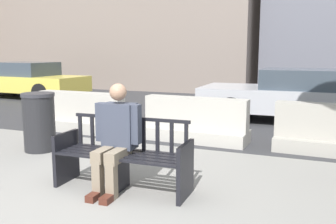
{
  "coord_description": "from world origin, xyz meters",
  "views": [
    {
      "loc": [
        2.38,
        -3.42,
        1.7
      ],
      "look_at": [
        0.17,
        1.98,
        0.75
      ],
      "focal_mm": 40.0,
      "sensor_mm": 36.0,
      "label": 1
    }
  ],
  "objects": [
    {
      "name": "car_taxi_near",
      "position": [
        -7.68,
        7.37,
        0.67
      ],
      "size": [
        4.62,
        2.02,
        1.3
      ],
      "color": "#DBC64C",
      "rests_on": "ground"
    },
    {
      "name": "street_asphalt",
      "position": [
        0.0,
        8.7,
        0.0
      ],
      "size": [
        120.0,
        12.0,
        0.01
      ],
      "primitive_type": "cube",
      "color": "#333335",
      "rests_on": "ground"
    },
    {
      "name": "trash_bin",
      "position": [
        -2.05,
        1.58,
        0.5
      ],
      "size": [
        0.56,
        0.56,
        1.0
      ],
      "color": "#232326",
      "rests_on": "ground"
    },
    {
      "name": "seated_person",
      "position": [
        0.11,
        0.45,
        0.69
      ],
      "size": [
        0.58,
        0.73,
        1.31
      ],
      "color": "#383D4C",
      "rests_on": "ground"
    },
    {
      "name": "street_bench",
      "position": [
        0.17,
        0.51,
        0.4
      ],
      "size": [
        1.7,
        0.57,
        0.88
      ],
      "color": "black",
      "rests_on": "ground"
    },
    {
      "name": "jersey_barrier_left",
      "position": [
        -2.34,
        3.2,
        0.34
      ],
      "size": [
        2.02,
        0.73,
        0.84
      ],
      "color": "#ADA89E",
      "rests_on": "ground"
    },
    {
      "name": "jersey_barrier_centre",
      "position": [
        0.22,
        3.26,
        0.34
      ],
      "size": [
        2.02,
        0.75,
        0.84
      ],
      "color": "#ADA89E",
      "rests_on": "ground"
    },
    {
      "name": "car_sedan_mid",
      "position": [
        1.92,
        6.07,
        0.64
      ],
      "size": [
        4.62,
        1.98,
        1.28
      ],
      "color": "#B7B7BC",
      "rests_on": "ground"
    },
    {
      "name": "ground_plane",
      "position": [
        0.0,
        0.0,
        0.0
      ],
      "size": [
        200.0,
        200.0,
        0.0
      ],
      "primitive_type": "plane",
      "color": "gray"
    }
  ]
}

